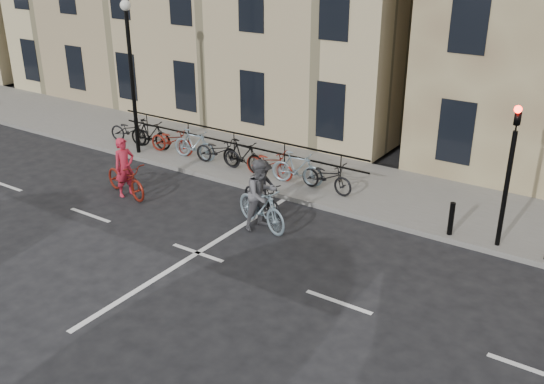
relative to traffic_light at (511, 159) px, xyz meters
The scene contains 9 objects.
ground 7.96m from the traffic_light, 145.01° to the right, with size 120.00×120.00×0.00m, color black.
sidewalk 10.60m from the traffic_light, behind, with size 46.00×4.00×0.15m, color slate.
traffic_light is the anchor object (origin of this frame).
lamp_post 12.74m from the traffic_light, behind, with size 0.36×0.36×5.28m.
bollard_east 2.21m from the traffic_light, behind, with size 0.14×0.14×0.90m, color black.
parked_bikes 9.70m from the traffic_light, behind, with size 10.40×1.23×1.05m.
cyclist_pink 10.91m from the traffic_light, 165.43° to the right, with size 2.16×1.16×1.82m.
cyclist_grey 6.35m from the traffic_light, 158.48° to the right, with size 2.10×1.19×1.96m.
cyclist_dark 6.67m from the traffic_light, 167.26° to the right, with size 1.88×1.22×1.58m.
Camera 1 is at (9.02, -10.11, 7.36)m, focal length 40.00 mm.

